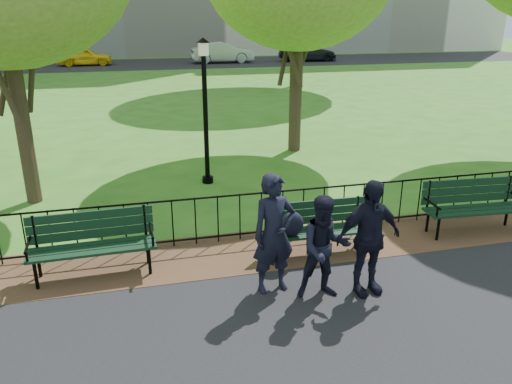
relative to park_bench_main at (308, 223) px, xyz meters
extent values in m
plane|color=#2E661A|center=(-0.39, -1.13, -0.61)|extent=(120.00, 120.00, 0.00)
cube|color=#3B2C18|center=(-0.39, 0.37, -0.59)|extent=(60.00, 1.60, 0.01)
cube|color=black|center=(-0.39, 33.87, -0.60)|extent=(70.00, 9.00, 0.01)
cylinder|color=black|center=(-0.39, 0.87, 0.27)|extent=(24.00, 0.04, 0.04)
cylinder|color=black|center=(-0.39, 0.87, -0.49)|extent=(24.00, 0.04, 0.04)
cylinder|color=black|center=(-0.39, 0.87, -0.16)|extent=(0.02, 0.02, 0.90)
cube|color=black|center=(0.22, -0.03, -0.17)|extent=(1.75, 0.49, 0.04)
cube|color=black|center=(0.22, 0.22, 0.16)|extent=(1.74, 0.07, 0.44)
cylinder|color=black|center=(-0.54, -0.19, -0.39)|extent=(0.05, 0.05, 0.44)
cylinder|color=black|center=(0.97, -0.21, -0.39)|extent=(0.05, 0.05, 0.44)
cylinder|color=black|center=(-0.53, 0.16, -0.39)|extent=(0.05, 0.05, 0.44)
cylinder|color=black|center=(0.98, 0.13, -0.39)|extent=(0.05, 0.05, 0.44)
cylinder|color=black|center=(-0.60, -0.01, 0.00)|extent=(0.05, 0.54, 0.04)
cylinder|color=black|center=(1.04, -0.04, 0.00)|extent=(0.05, 0.54, 0.04)
ellipsoid|color=black|center=(-0.32, -0.11, 0.06)|extent=(0.39, 0.27, 0.42)
cube|color=black|center=(-3.48, 0.13, -0.13)|extent=(1.94, 0.58, 0.04)
cube|color=black|center=(-3.49, 0.41, 0.24)|extent=(1.92, 0.11, 0.48)
cylinder|color=black|center=(-4.30, -0.09, -0.37)|extent=(0.05, 0.05, 0.48)
cylinder|color=black|center=(-2.64, -0.03, -0.37)|extent=(0.05, 0.05, 0.48)
cylinder|color=black|center=(-4.32, 0.29, -0.37)|extent=(0.05, 0.05, 0.48)
cylinder|color=black|center=(-2.65, 0.35, -0.37)|extent=(0.05, 0.05, 0.48)
cylinder|color=black|center=(-4.38, 0.10, 0.07)|extent=(0.06, 0.60, 0.04)
cylinder|color=black|center=(-2.57, 0.16, 0.07)|extent=(0.06, 0.60, 0.04)
cube|color=black|center=(3.31, 0.10, -0.13)|extent=(1.93, 0.63, 0.04)
cube|color=black|center=(3.33, 0.38, 0.23)|extent=(1.90, 0.17, 0.48)
cylinder|color=black|center=(2.48, -0.03, -0.37)|extent=(0.05, 0.05, 0.48)
cylinder|color=black|center=(2.50, 0.35, -0.37)|extent=(0.05, 0.05, 0.48)
cylinder|color=black|center=(4.15, 0.24, -0.37)|extent=(0.05, 0.05, 0.48)
cylinder|color=black|center=(2.42, 0.16, 0.06)|extent=(0.08, 0.59, 0.04)
cylinder|color=black|center=(-1.06, 4.23, -0.53)|extent=(0.27, 0.27, 0.15)
cylinder|color=black|center=(-1.06, 4.23, 0.92)|extent=(0.11, 0.11, 3.05)
cube|color=beige|center=(-1.06, 4.23, 2.54)|extent=(0.21, 0.21, 0.29)
cone|color=black|center=(-1.06, 4.23, 2.73)|extent=(0.30, 0.30, 0.11)
cylinder|color=#2D2116|center=(-4.94, 3.89, 0.94)|extent=(0.32, 0.32, 3.09)
cylinder|color=#2D2116|center=(1.93, 6.60, 0.96)|extent=(0.36, 0.36, 3.12)
cylinder|color=#2D2116|center=(6.62, 19.96, 2.10)|extent=(0.35, 0.35, 5.41)
imported|color=black|center=(-0.87, -0.93, 0.31)|extent=(0.72, 0.53, 1.81)
imported|color=black|center=(-0.22, -1.28, 0.18)|extent=(0.80, 0.48, 1.55)
imported|color=black|center=(0.43, -1.32, 0.28)|extent=(1.06, 0.52, 1.74)
imported|color=yellow|center=(-5.90, 33.74, 0.10)|extent=(4.11, 1.73, 1.39)
imported|color=#979A9E|center=(4.60, 33.25, 0.22)|extent=(4.96, 1.74, 1.63)
imported|color=black|center=(11.76, 33.14, 0.10)|extent=(4.97, 2.40, 1.39)
camera|label=1|loc=(-2.71, -7.22, 3.34)|focal=35.00mm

